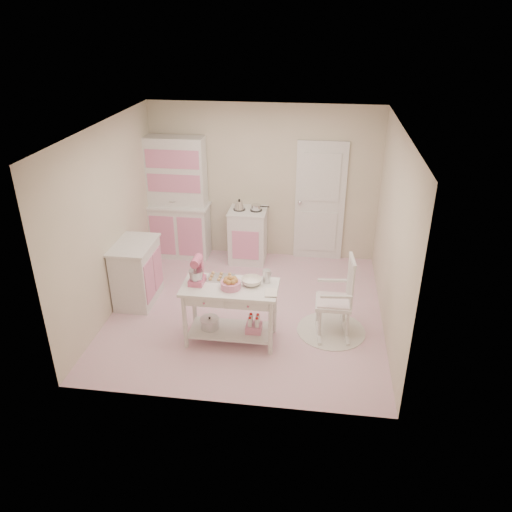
{
  "coord_description": "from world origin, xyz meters",
  "views": [
    {
      "loc": [
        0.94,
        -6.02,
        3.87
      ],
      "look_at": [
        0.16,
        -0.22,
        0.99
      ],
      "focal_mm": 35.0,
      "sensor_mm": 36.0,
      "label": 1
    }
  ],
  "objects_px": {
    "hutch": "(177,199)",
    "work_table": "(231,313)",
    "stove": "(248,235)",
    "stand_mixer": "(197,271)",
    "base_cabinet": "(137,273)",
    "bread_basket": "(231,285)",
    "rocking_chair": "(334,296)"
  },
  "relations": [
    {
      "from": "hutch",
      "to": "work_table",
      "type": "relative_size",
      "value": 1.73
    },
    {
      "from": "stove",
      "to": "work_table",
      "type": "xyz_separation_m",
      "value": [
        0.13,
        -2.33,
        -0.06
      ]
    },
    {
      "from": "hutch",
      "to": "stove",
      "type": "height_order",
      "value": "hutch"
    },
    {
      "from": "hutch",
      "to": "work_table",
      "type": "distance_m",
      "value": 2.8
    },
    {
      "from": "base_cabinet",
      "to": "work_table",
      "type": "distance_m",
      "value": 1.72
    },
    {
      "from": "hutch",
      "to": "stand_mixer",
      "type": "distance_m",
      "value": 2.53
    },
    {
      "from": "stove",
      "to": "work_table",
      "type": "relative_size",
      "value": 0.77
    },
    {
      "from": "work_table",
      "to": "stove",
      "type": "bearing_deg",
      "value": 93.07
    },
    {
      "from": "stove",
      "to": "bread_basket",
      "type": "distance_m",
      "value": 2.42
    },
    {
      "from": "base_cabinet",
      "to": "rocking_chair",
      "type": "height_order",
      "value": "rocking_chair"
    },
    {
      "from": "rocking_chair",
      "to": "bread_basket",
      "type": "relative_size",
      "value": 4.4
    },
    {
      "from": "hutch",
      "to": "base_cabinet",
      "type": "height_order",
      "value": "hutch"
    },
    {
      "from": "stand_mixer",
      "to": "bread_basket",
      "type": "distance_m",
      "value": 0.46
    },
    {
      "from": "bread_basket",
      "to": "stand_mixer",
      "type": "bearing_deg",
      "value": 170.96
    },
    {
      "from": "hutch",
      "to": "stove",
      "type": "distance_m",
      "value": 1.33
    },
    {
      "from": "stove",
      "to": "work_table",
      "type": "distance_m",
      "value": 2.34
    },
    {
      "from": "hutch",
      "to": "stove",
      "type": "bearing_deg",
      "value": -2.39
    },
    {
      "from": "base_cabinet",
      "to": "work_table",
      "type": "height_order",
      "value": "base_cabinet"
    },
    {
      "from": "rocking_chair",
      "to": "stand_mixer",
      "type": "relative_size",
      "value": 3.24
    },
    {
      "from": "base_cabinet",
      "to": "bread_basket",
      "type": "relative_size",
      "value": 3.68
    },
    {
      "from": "stove",
      "to": "rocking_chair",
      "type": "relative_size",
      "value": 0.84
    },
    {
      "from": "work_table",
      "to": "hutch",
      "type": "bearing_deg",
      "value": 119.07
    },
    {
      "from": "base_cabinet",
      "to": "work_table",
      "type": "bearing_deg",
      "value": -27.44
    },
    {
      "from": "hutch",
      "to": "work_table",
      "type": "xyz_separation_m",
      "value": [
        1.33,
        -2.38,
        -0.64
      ]
    },
    {
      "from": "stove",
      "to": "base_cabinet",
      "type": "relative_size",
      "value": 1.0
    },
    {
      "from": "hutch",
      "to": "stove",
      "type": "xyz_separation_m",
      "value": [
        1.2,
        -0.05,
        -0.58
      ]
    },
    {
      "from": "stove",
      "to": "base_cabinet",
      "type": "height_order",
      "value": "same"
    },
    {
      "from": "rocking_chair",
      "to": "work_table",
      "type": "bearing_deg",
      "value": -170.0
    },
    {
      "from": "hutch",
      "to": "bread_basket",
      "type": "height_order",
      "value": "hutch"
    },
    {
      "from": "hutch",
      "to": "base_cabinet",
      "type": "distance_m",
      "value": 1.71
    },
    {
      "from": "stove",
      "to": "bread_basket",
      "type": "height_order",
      "value": "stove"
    },
    {
      "from": "bread_basket",
      "to": "work_table",
      "type": "bearing_deg",
      "value": 111.8
    }
  ]
}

